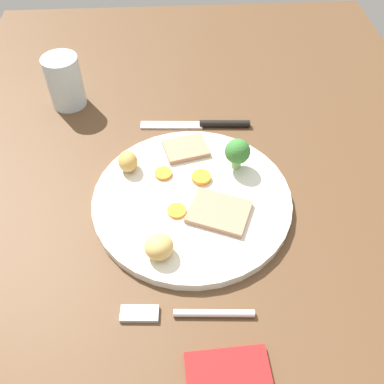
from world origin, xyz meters
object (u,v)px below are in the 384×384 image
at_px(meat_slice_main, 186,149).
at_px(fork, 181,313).
at_px(carrot_coin_front, 163,173).
at_px(water_glass, 65,82).
at_px(broccoli_floret, 237,152).
at_px(dinner_plate, 192,200).
at_px(roast_potato_right, 128,161).
at_px(roast_potato_left, 159,247).
at_px(knife, 205,124).
at_px(carrot_coin_back, 177,211).
at_px(meat_slice_under, 219,212).
at_px(carrot_coin_side, 204,177).

height_order(meat_slice_main, fork, meat_slice_main).
bearing_deg(carrot_coin_front, fork, -175.58).
distance_m(carrot_coin_front, water_glass, 0.26).
bearing_deg(broccoli_floret, dinner_plate, 128.69).
bearing_deg(roast_potato_right, roast_potato_left, -163.80).
bearing_deg(roast_potato_right, broccoli_floret, -91.94).
distance_m(meat_slice_main, broccoli_floret, 0.09).
bearing_deg(fork, knife, -95.50).
distance_m(carrot_coin_front, carrot_coin_back, 0.07).
relative_size(dinner_plate, fork, 1.84).
distance_m(meat_slice_under, carrot_coin_back, 0.06).
height_order(carrot_coin_front, broccoli_floret, broccoli_floret).
bearing_deg(meat_slice_under, knife, 0.87).
relative_size(roast_potato_right, carrot_coin_front, 1.33).
xyz_separation_m(broccoli_floret, fork, (-0.23, 0.09, -0.04)).
distance_m(carrot_coin_front, broccoli_floret, 0.11).
bearing_deg(meat_slice_main, carrot_coin_back, 171.28).
bearing_deg(carrot_coin_back, broccoli_floret, -48.44).
distance_m(meat_slice_under, roast_potato_right, 0.16).
distance_m(meat_slice_main, roast_potato_left, 0.19).
relative_size(dinner_plate, knife, 1.52).
distance_m(meat_slice_under, roast_potato_left, 0.10).
relative_size(meat_slice_main, fork, 0.43).
relative_size(dinner_plate, carrot_coin_front, 10.95).
bearing_deg(roast_potato_left, meat_slice_under, -53.91).
relative_size(roast_potato_left, water_glass, 0.40).
distance_m(knife, water_glass, 0.25).
relative_size(broccoli_floret, water_glass, 0.55).
xyz_separation_m(carrot_coin_back, carrot_coin_side, (0.06, -0.04, 0.00)).
distance_m(roast_potato_right, broccoli_floret, 0.16).
xyz_separation_m(carrot_coin_front, carrot_coin_back, (-0.07, -0.02, -0.00)).
distance_m(broccoli_floret, knife, 0.13).
relative_size(meat_slice_main, carrot_coin_front, 2.53).
bearing_deg(knife, roast_potato_right, 44.70).
bearing_deg(meat_slice_under, roast_potato_right, 53.33).
relative_size(roast_potato_left, fork, 0.24).
distance_m(carrot_coin_back, fork, 0.15).
bearing_deg(knife, dinner_plate, 82.92).
height_order(meat_slice_under, roast_potato_right, roast_potato_right).
height_order(meat_slice_under, carrot_coin_side, meat_slice_under).
height_order(roast_potato_right, knife, roast_potato_right).
bearing_deg(knife, broccoli_floret, 112.08).
bearing_deg(broccoli_floret, carrot_coin_back, 131.56).
relative_size(carrot_coin_back, broccoli_floret, 0.52).
bearing_deg(carrot_coin_side, meat_slice_main, 20.10).
xyz_separation_m(fork, knife, (0.34, -0.06, 0.00)).
bearing_deg(meat_slice_main, knife, -26.20).
bearing_deg(dinner_plate, roast_potato_right, 56.21).
bearing_deg(broccoli_floret, water_glass, 55.22).
xyz_separation_m(meat_slice_main, water_glass, (0.15, 0.20, 0.03)).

